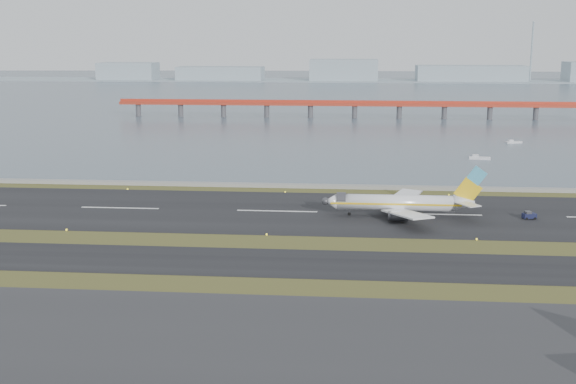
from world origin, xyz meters
name	(u,v)px	position (x,y,z in m)	size (l,w,h in m)	color
ground	(263,245)	(0.00, 0.00, 0.00)	(1000.00, 1000.00, 0.00)	#3A4A1A
apron_strip	(213,359)	(0.00, -55.00, 0.05)	(1000.00, 50.00, 0.10)	#2D2D2F
taxiway_strip	(255,262)	(0.00, -12.00, 0.05)	(1000.00, 18.00, 0.10)	black
runway_strip	(277,211)	(0.00, 30.00, 0.05)	(1000.00, 45.00, 0.10)	black
seawall	(288,186)	(0.00, 60.00, 0.50)	(1000.00, 2.50, 1.00)	gray
bay_water	(329,91)	(0.00, 460.00, 0.00)	(1400.00, 800.00, 1.30)	#455563
red_pier	(355,105)	(20.00, 250.00, 7.28)	(260.00, 5.00, 10.20)	#B1311E
far_shoreline	(347,75)	(13.62, 620.00, 6.07)	(1400.00, 80.00, 60.50)	#91A2AC
airliner	(402,203)	(30.38, 27.05, 3.46)	(38.52, 32.89, 12.80)	white
pushback_tug	(529,215)	(60.46, 27.22, 0.96)	(3.42, 2.45, 1.98)	#131735
workboat_near	(479,158)	(63.77, 115.50, 0.56)	(7.57, 3.25, 1.78)	silver
workboat_far	(513,142)	(84.85, 158.27, 0.50)	(6.79, 3.65, 1.57)	silver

